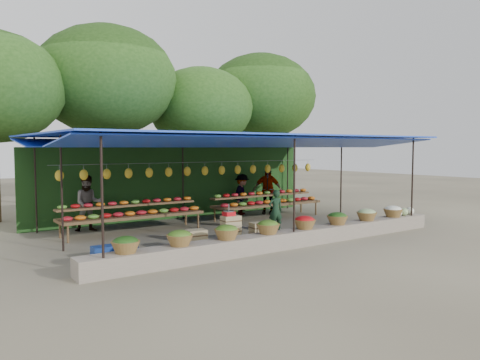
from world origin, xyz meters
TOP-DOWN VIEW (x-y plane):
  - ground at (0.00, 0.00)m, footprint 60.00×60.00m
  - stone_curb at (0.00, -2.75)m, footprint 10.60×0.55m
  - stall_canopy at (0.00, 0.06)m, footprint 10.80×6.60m
  - produce_baskets at (-0.10, -2.75)m, footprint 8.98×0.58m
  - netting_backdrop at (0.00, 3.15)m, footprint 10.60×0.06m
  - tree_row at (0.50, 6.09)m, footprint 16.51×5.50m
  - fruit_table_left at (-2.49, 1.35)m, footprint 4.21×0.95m
  - fruit_table_right at (2.51, 1.35)m, footprint 4.21×0.95m
  - crate_counter at (-1.18, -1.81)m, footprint 2.39×0.39m
  - weighing_scale at (-1.21, -1.81)m, footprint 0.29×0.29m
  - vendor_seated at (1.10, -0.84)m, footprint 0.50×0.38m
  - customer_left at (-3.47, 2.31)m, footprint 0.93×0.79m
  - customer_mid at (2.26, 2.52)m, footprint 1.12×1.00m
  - customer_right at (3.13, 2.11)m, footprint 1.05×1.06m
  - blue_crate_front at (-3.87, -1.63)m, footprint 0.48×0.35m
  - blue_crate_back at (-4.28, -1.36)m, footprint 0.50×0.36m

SIDE VIEW (x-z plane):
  - ground at x=0.00m, z-range 0.00..0.00m
  - blue_crate_front at x=-3.87m, z-range 0.00..0.29m
  - blue_crate_back at x=-4.28m, z-range 0.00..0.29m
  - stone_curb at x=0.00m, z-range 0.00..0.40m
  - crate_counter at x=-1.18m, z-range -0.07..0.70m
  - produce_baskets at x=-0.10m, z-range 0.40..0.73m
  - fruit_table_left at x=-2.49m, z-range 0.14..1.07m
  - fruit_table_right at x=2.51m, z-range 0.14..1.07m
  - vendor_seated at x=1.10m, z-range 0.00..1.24m
  - customer_mid at x=2.26m, z-range 0.00..1.51m
  - customer_left at x=-3.47m, z-range 0.00..1.67m
  - weighing_scale at x=-1.21m, z-range 0.69..0.99m
  - customer_right at x=3.13m, z-range 0.00..1.80m
  - netting_backdrop at x=0.00m, z-range 0.00..2.50m
  - stall_canopy at x=0.00m, z-range 1.27..4.09m
  - tree_row at x=0.50m, z-range 1.14..8.26m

